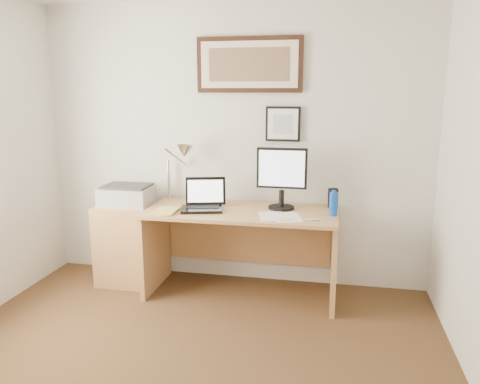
% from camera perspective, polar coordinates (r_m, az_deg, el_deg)
% --- Properties ---
extents(wall_back, '(3.50, 0.02, 2.50)m').
position_cam_1_polar(wall_back, '(4.22, -0.87, 5.69)').
color(wall_back, silver).
rests_on(wall_back, ground).
extents(side_cabinet, '(0.50, 0.40, 0.73)m').
position_cam_1_polar(side_cabinet, '(4.41, -13.57, -6.18)').
color(side_cabinet, '#AD7B48').
rests_on(side_cabinet, floor).
extents(water_bottle, '(0.07, 0.07, 0.19)m').
position_cam_1_polar(water_bottle, '(3.81, 11.32, -1.47)').
color(water_bottle, '#0D46B3').
rests_on(water_bottle, desk).
extents(bottle_cap, '(0.03, 0.03, 0.02)m').
position_cam_1_polar(bottle_cap, '(3.79, 11.39, 0.06)').
color(bottle_cap, '#0D46B3').
rests_on(bottle_cap, water_bottle).
extents(speaker, '(0.09, 0.08, 0.17)m').
position_cam_1_polar(speaker, '(4.08, 11.27, -0.74)').
color(speaker, black).
rests_on(speaker, desk).
extents(paper_sheet_a, '(0.27, 0.33, 0.00)m').
position_cam_1_polar(paper_sheet_a, '(3.75, 3.92, -2.95)').
color(paper_sheet_a, silver).
rests_on(paper_sheet_a, desk).
extents(paper_sheet_b, '(0.30, 0.36, 0.00)m').
position_cam_1_polar(paper_sheet_b, '(3.72, 5.72, -3.09)').
color(paper_sheet_b, silver).
rests_on(paper_sheet_b, desk).
extents(sticky_pad, '(0.09, 0.09, 0.01)m').
position_cam_1_polar(sticky_pad, '(3.65, 5.52, -3.34)').
color(sticky_pad, '#E5DA6C').
rests_on(sticky_pad, desk).
extents(marker_pen, '(0.14, 0.06, 0.02)m').
position_cam_1_polar(marker_pen, '(3.65, 8.58, -3.37)').
color(marker_pen, white).
rests_on(marker_pen, desk).
extents(book, '(0.19, 0.25, 0.02)m').
position_cam_1_polar(book, '(3.94, -10.30, -2.25)').
color(book, '#C6BD5D').
rests_on(book, desk).
extents(desk, '(1.60, 0.70, 0.75)m').
position_cam_1_polar(desk, '(4.07, 0.39, -5.14)').
color(desk, '#AD7B48').
rests_on(desk, floor).
extents(laptop, '(0.39, 0.37, 0.26)m').
position_cam_1_polar(laptop, '(3.96, -4.52, -1.28)').
color(laptop, black).
rests_on(laptop, desk).
extents(lcd_monitor, '(0.42, 0.22, 0.52)m').
position_cam_1_polar(lcd_monitor, '(3.93, 5.11, 2.05)').
color(lcd_monitor, black).
rests_on(lcd_monitor, desk).
extents(printer, '(0.44, 0.34, 0.18)m').
position_cam_1_polar(printer, '(4.30, -13.60, -0.36)').
color(printer, '#A2A2A5').
rests_on(printer, side_cabinet).
extents(desk_lamp, '(0.29, 0.27, 0.53)m').
position_cam_1_polar(desk_lamp, '(4.16, -6.95, 4.63)').
color(desk_lamp, silver).
rests_on(desk_lamp, desk).
extents(picture_large, '(0.92, 0.04, 0.47)m').
position_cam_1_polar(picture_large, '(4.14, 1.12, 15.26)').
color(picture_large, black).
rests_on(picture_large, wall_back).
extents(picture_small, '(0.30, 0.03, 0.30)m').
position_cam_1_polar(picture_small, '(4.11, 5.26, 8.26)').
color(picture_small, black).
rests_on(picture_small, wall_back).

